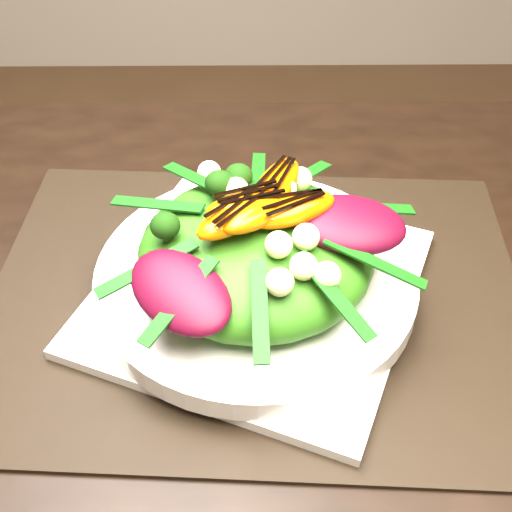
{
  "coord_description": "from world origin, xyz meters",
  "views": [
    {
      "loc": [
        -0.16,
        -0.26,
        1.16
      ],
      "look_at": [
        -0.15,
        0.13,
        0.8
      ],
      "focal_mm": 48.0,
      "sensor_mm": 36.0,
      "label": 1
    }
  ],
  "objects_px": {
    "salad_bowl": "(256,278)",
    "lettuce_mound": "(256,252)",
    "placemat": "(256,296)",
    "dining_table": "(471,450)",
    "plate_base": "(256,290)",
    "orange_segment": "(246,201)"
  },
  "relations": [
    {
      "from": "placemat",
      "to": "salad_bowl",
      "type": "height_order",
      "value": "salad_bowl"
    },
    {
      "from": "plate_base",
      "to": "placemat",
      "type": "bearing_deg",
      "value": -90.0
    },
    {
      "from": "orange_segment",
      "to": "lettuce_mound",
      "type": "bearing_deg",
      "value": -59.73
    },
    {
      "from": "plate_base",
      "to": "salad_bowl",
      "type": "bearing_deg",
      "value": -90.0
    },
    {
      "from": "orange_segment",
      "to": "salad_bowl",
      "type": "bearing_deg",
      "value": -59.73
    },
    {
      "from": "salad_bowl",
      "to": "lettuce_mound",
      "type": "height_order",
      "value": "lettuce_mound"
    },
    {
      "from": "dining_table",
      "to": "plate_base",
      "type": "xyz_separation_m",
      "value": [
        -0.15,
        0.13,
        0.03
      ]
    },
    {
      "from": "plate_base",
      "to": "salad_bowl",
      "type": "height_order",
      "value": "salad_bowl"
    },
    {
      "from": "dining_table",
      "to": "orange_segment",
      "type": "bearing_deg",
      "value": 137.56
    },
    {
      "from": "dining_table",
      "to": "orange_segment",
      "type": "height_order",
      "value": "dining_table"
    },
    {
      "from": "plate_base",
      "to": "lettuce_mound",
      "type": "distance_m",
      "value": 0.04
    },
    {
      "from": "plate_base",
      "to": "orange_segment",
      "type": "xyz_separation_m",
      "value": [
        -0.01,
        0.01,
        0.08
      ]
    },
    {
      "from": "salad_bowl",
      "to": "lettuce_mound",
      "type": "relative_size",
      "value": 1.4
    },
    {
      "from": "salad_bowl",
      "to": "lettuce_mound",
      "type": "xyz_separation_m",
      "value": [
        0.0,
        0.0,
        0.03
      ]
    },
    {
      "from": "plate_base",
      "to": "lettuce_mound",
      "type": "xyz_separation_m",
      "value": [
        0.0,
        -0.0,
        0.04
      ]
    },
    {
      "from": "dining_table",
      "to": "placemat",
      "type": "relative_size",
      "value": 3.62
    },
    {
      "from": "dining_table",
      "to": "salad_bowl",
      "type": "relative_size",
      "value": 6.16
    },
    {
      "from": "dining_table",
      "to": "lettuce_mound",
      "type": "distance_m",
      "value": 0.21
    },
    {
      "from": "placemat",
      "to": "plate_base",
      "type": "bearing_deg",
      "value": 90.0
    },
    {
      "from": "dining_table",
      "to": "lettuce_mound",
      "type": "relative_size",
      "value": 8.61
    },
    {
      "from": "dining_table",
      "to": "lettuce_mound",
      "type": "height_order",
      "value": "dining_table"
    },
    {
      "from": "placemat",
      "to": "lettuce_mound",
      "type": "relative_size",
      "value": 2.38
    }
  ]
}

